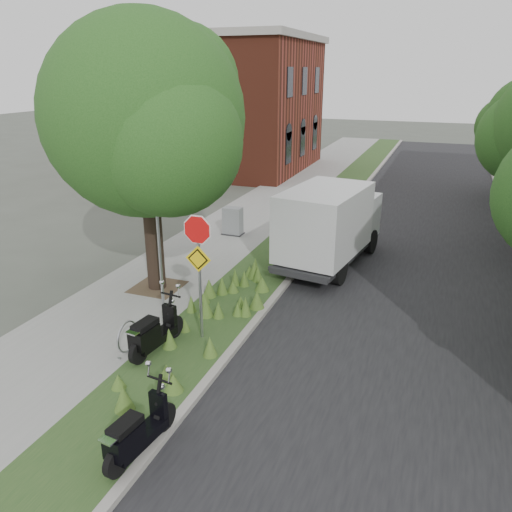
{
  "coord_description": "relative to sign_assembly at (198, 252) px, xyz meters",
  "views": [
    {
      "loc": [
        3.64,
        -8.95,
        6.24
      ],
      "look_at": [
        -1.05,
        3.39,
        1.3
      ],
      "focal_mm": 35.0,
      "sensor_mm": 36.0,
      "label": 1
    }
  ],
  "objects": [
    {
      "name": "bare_post",
      "position": [
        -1.8,
        1.22,
        -0.21
      ],
      "size": [
        0.08,
        0.08,
        4.0
      ],
      "color": "#A5A8AD",
      "rests_on": "ground"
    },
    {
      "name": "street_tree_main",
      "position": [
        -2.68,
        2.28,
        2.48
      ],
      "size": [
        6.21,
        5.54,
        7.66
      ],
      "color": "black",
      "rests_on": "ground"
    },
    {
      "name": "bike_hoop",
      "position": [
        -1.3,
        -1.18,
        -1.83
      ],
      "size": [
        0.06,
        0.78,
        0.77
      ],
      "color": "#A5A8AD",
      "rests_on": "ground"
    },
    {
      "name": "kerb_near",
      "position": [
        0.9,
        9.42,
        -2.26
      ],
      "size": [
        0.2,
        60.0,
        0.13
      ],
      "primitive_type": "cube",
      "color": "#9E9991",
      "rests_on": "ground"
    },
    {
      "name": "box_truck",
      "position": [
        1.7,
        6.15,
        -0.81
      ],
      "size": [
        2.72,
        5.38,
        2.33
      ],
      "color": "#262628",
      "rests_on": "ground"
    },
    {
      "name": "scooter_far",
      "position": [
        0.78,
        -4.02,
        -1.8
      ],
      "size": [
        0.5,
        1.77,
        0.84
      ],
      "color": "black",
      "rests_on": "ground"
    },
    {
      "name": "sidewalk_near",
      "position": [
        -2.85,
        9.42,
        -2.27
      ],
      "size": [
        3.5,
        60.0,
        0.12
      ],
      "primitive_type": "cube",
      "color": "gray",
      "rests_on": "ground"
    },
    {
      "name": "ground",
      "position": [
        1.4,
        -0.58,
        -2.33
      ],
      "size": [
        120.0,
        120.0,
        0.0
      ],
      "primitive_type": "plane",
      "color": "#4C5147",
      "rests_on": "ground"
    },
    {
      "name": "utility_cabinet",
      "position": [
        -2.52,
        7.76,
        -1.69
      ],
      "size": [
        0.82,
        0.55,
        1.09
      ],
      "color": "#262628",
      "rests_on": "ground"
    },
    {
      "name": "brick_building",
      "position": [
        -8.1,
        21.42,
        1.88
      ],
      "size": [
        9.4,
        10.4,
        8.3
      ],
      "color": "maroon",
      "rests_on": "ground"
    },
    {
      "name": "road",
      "position": [
        4.4,
        9.42,
        -2.32
      ],
      "size": [
        7.0,
        60.0,
        0.01
      ],
      "primitive_type": "cube",
      "color": "black",
      "rests_on": "ground"
    },
    {
      "name": "sign_assembly",
      "position": [
        0.0,
        0.0,
        0.0
      ],
      "size": [
        0.94,
        0.08,
        3.22
      ],
      "color": "#A5A8AD",
      "rests_on": "ground"
    },
    {
      "name": "scooter_near",
      "position": [
        -0.73,
        -1.07,
        -1.77
      ],
      "size": [
        0.53,
        1.88,
        0.89
      ],
      "color": "black",
      "rests_on": "ground"
    },
    {
      "name": "verge",
      "position": [
        -0.1,
        9.42,
        -2.27
      ],
      "size": [
        2.0,
        60.0,
        0.12
      ],
      "primitive_type": "cube",
      "color": "#28491F",
      "rests_on": "ground"
    }
  ]
}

